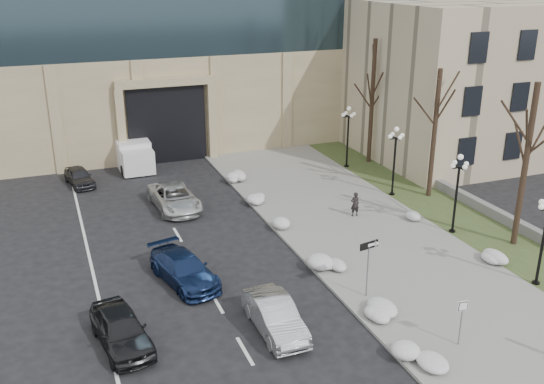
{
  "coord_description": "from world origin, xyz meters",
  "views": [
    {
      "loc": [
        -12.86,
        -13.45,
        14.43
      ],
      "look_at": [
        -2.3,
        13.85,
        3.5
      ],
      "focal_mm": 40.0,
      "sensor_mm": 36.0,
      "label": 1
    }
  ],
  "objects_px": {
    "car_a": "(121,329)",
    "lamppost_b": "(458,183)",
    "car_d": "(175,198)",
    "box_truck": "(132,151)",
    "car_c": "(184,269)",
    "one_way_sign": "(372,251)",
    "lamppost_d": "(348,129)",
    "lamppost_c": "(395,152)",
    "car_e": "(79,177)",
    "pedestrian": "(355,204)",
    "car_b": "(275,316)",
    "keep_sign": "(462,314)"
  },
  "relations": [
    {
      "from": "car_b",
      "to": "keep_sign",
      "type": "distance_m",
      "value": 7.54
    },
    {
      "from": "pedestrian",
      "to": "lamppost_c",
      "type": "relative_size",
      "value": 0.32
    },
    {
      "from": "car_a",
      "to": "car_c",
      "type": "relative_size",
      "value": 0.91
    },
    {
      "from": "lamppost_c",
      "to": "keep_sign",
      "type": "bearing_deg",
      "value": -112.84
    },
    {
      "from": "car_a",
      "to": "car_d",
      "type": "bearing_deg",
      "value": 60.61
    },
    {
      "from": "car_c",
      "to": "box_truck",
      "type": "relative_size",
      "value": 0.71
    },
    {
      "from": "car_d",
      "to": "pedestrian",
      "type": "relative_size",
      "value": 3.43
    },
    {
      "from": "car_b",
      "to": "car_a",
      "type": "bearing_deg",
      "value": 167.91
    },
    {
      "from": "car_c",
      "to": "car_d",
      "type": "distance_m",
      "value": 9.75
    },
    {
      "from": "car_c",
      "to": "pedestrian",
      "type": "relative_size",
      "value": 3.17
    },
    {
      "from": "car_a",
      "to": "car_e",
      "type": "height_order",
      "value": "car_a"
    },
    {
      "from": "car_b",
      "to": "car_d",
      "type": "xyz_separation_m",
      "value": [
        -0.88,
        15.08,
        0.01
      ]
    },
    {
      "from": "lamppost_d",
      "to": "box_truck",
      "type": "bearing_deg",
      "value": 155.98
    },
    {
      "from": "car_a",
      "to": "lamppost_c",
      "type": "bearing_deg",
      "value": 20.74
    },
    {
      "from": "lamppost_d",
      "to": "car_d",
      "type": "bearing_deg",
      "value": -166.03
    },
    {
      "from": "car_b",
      "to": "box_truck",
      "type": "height_order",
      "value": "box_truck"
    },
    {
      "from": "car_e",
      "to": "lamppost_b",
      "type": "distance_m",
      "value": 25.36
    },
    {
      "from": "car_a",
      "to": "pedestrian",
      "type": "height_order",
      "value": "pedestrian"
    },
    {
      "from": "one_way_sign",
      "to": "lamppost_d",
      "type": "distance_m",
      "value": 19.34
    },
    {
      "from": "lamppost_c",
      "to": "pedestrian",
      "type": "bearing_deg",
      "value": -149.9
    },
    {
      "from": "car_d",
      "to": "car_e",
      "type": "height_order",
      "value": "car_d"
    },
    {
      "from": "car_a",
      "to": "lamppost_b",
      "type": "bearing_deg",
      "value": 4.07
    },
    {
      "from": "lamppost_c",
      "to": "lamppost_b",
      "type": "bearing_deg",
      "value": -90.0
    },
    {
      "from": "car_c",
      "to": "car_d",
      "type": "relative_size",
      "value": 0.93
    },
    {
      "from": "car_a",
      "to": "box_truck",
      "type": "height_order",
      "value": "box_truck"
    },
    {
      "from": "car_c",
      "to": "car_e",
      "type": "relative_size",
      "value": 1.32
    },
    {
      "from": "car_a",
      "to": "one_way_sign",
      "type": "xyz_separation_m",
      "value": [
        11.25,
        -0.26,
        1.62
      ]
    },
    {
      "from": "car_a",
      "to": "car_b",
      "type": "relative_size",
      "value": 1.01
    },
    {
      "from": "car_a",
      "to": "box_truck",
      "type": "distance_m",
      "value": 24.41
    },
    {
      "from": "box_truck",
      "to": "lamppost_d",
      "type": "xyz_separation_m",
      "value": [
        15.1,
        -6.73,
        2.03
      ]
    },
    {
      "from": "car_a",
      "to": "lamppost_b",
      "type": "distance_m",
      "value": 19.91
    },
    {
      "from": "car_b",
      "to": "car_c",
      "type": "xyz_separation_m",
      "value": [
        -2.56,
        5.48,
        -0.02
      ]
    },
    {
      "from": "box_truck",
      "to": "lamppost_d",
      "type": "bearing_deg",
      "value": -24.64
    },
    {
      "from": "car_b",
      "to": "one_way_sign",
      "type": "bearing_deg",
      "value": 10.55
    },
    {
      "from": "car_b",
      "to": "keep_sign",
      "type": "height_order",
      "value": "keep_sign"
    },
    {
      "from": "car_e",
      "to": "lamppost_b",
      "type": "height_order",
      "value": "lamppost_b"
    },
    {
      "from": "one_way_sign",
      "to": "lamppost_d",
      "type": "bearing_deg",
      "value": 54.53
    },
    {
      "from": "car_b",
      "to": "pedestrian",
      "type": "height_order",
      "value": "pedestrian"
    },
    {
      "from": "car_a",
      "to": "pedestrian",
      "type": "distance_m",
      "value": 17.35
    },
    {
      "from": "car_c",
      "to": "one_way_sign",
      "type": "bearing_deg",
      "value": -43.78
    },
    {
      "from": "pedestrian",
      "to": "box_truck",
      "type": "height_order",
      "value": "box_truck"
    },
    {
      "from": "lamppost_d",
      "to": "car_a",
      "type": "bearing_deg",
      "value": -138.11
    },
    {
      "from": "car_b",
      "to": "one_way_sign",
      "type": "xyz_separation_m",
      "value": [
        5.1,
        1.0,
        1.65
      ]
    },
    {
      "from": "lamppost_b",
      "to": "car_b",
      "type": "bearing_deg",
      "value": -157.05
    },
    {
      "from": "car_e",
      "to": "keep_sign",
      "type": "height_order",
      "value": "keep_sign"
    },
    {
      "from": "car_a",
      "to": "car_b",
      "type": "distance_m",
      "value": 6.28
    },
    {
      "from": "car_e",
      "to": "lamppost_c",
      "type": "height_order",
      "value": "lamppost_c"
    },
    {
      "from": "car_c",
      "to": "lamppost_b",
      "type": "bearing_deg",
      "value": -13.13
    },
    {
      "from": "lamppost_c",
      "to": "lamppost_d",
      "type": "height_order",
      "value": "same"
    },
    {
      "from": "car_a",
      "to": "lamppost_c",
      "type": "height_order",
      "value": "lamppost_c"
    }
  ]
}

